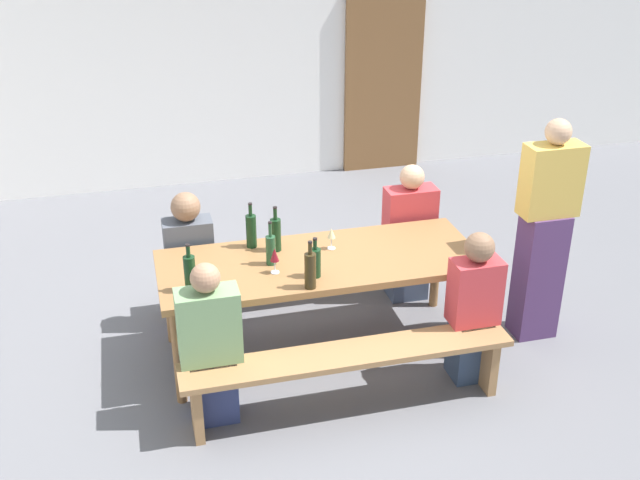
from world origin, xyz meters
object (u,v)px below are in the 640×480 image
at_px(wine_glass_0, 331,234).
at_px(seated_guest_near_0, 211,348).
at_px(wine_bottle_3, 251,230).
at_px(wine_glass_1, 275,256).
at_px(seated_guest_near_1, 473,310).
at_px(seated_guest_far_0, 190,263).
at_px(wine_bottle_5, 190,273).
at_px(tasting_table, 320,268).
at_px(wine_bottle_2, 271,249).
at_px(bench_far, 297,261).
at_px(seated_guest_far_1, 409,236).
at_px(standing_host, 544,236).
at_px(wine_bottle_0, 315,262).
at_px(wine_bottle_4, 276,234).
at_px(bench_near, 348,364).
at_px(wine_bottle_1, 310,270).
at_px(wooden_door, 383,80).

relative_size(wine_glass_0, seated_guest_near_0, 0.14).
height_order(wine_bottle_3, wine_glass_1, wine_bottle_3).
bearing_deg(seated_guest_near_1, seated_guest_far_0, 56.78).
bearing_deg(seated_guest_near_0, wine_bottle_5, 10.20).
xyz_separation_m(tasting_table, wine_bottle_2, (-0.35, 0.02, 0.19)).
bearing_deg(bench_far, wine_glass_1, -112.14).
distance_m(seated_guest_far_1, standing_host, 1.11).
distance_m(seated_guest_near_0, seated_guest_near_1, 1.78).
xyz_separation_m(wine_bottle_0, seated_guest_far_1, (0.99, 0.82, -0.31)).
height_order(wine_bottle_3, wine_bottle_4, wine_bottle_3).
xyz_separation_m(tasting_table, wine_bottle_0, (-0.09, -0.23, 0.18)).
relative_size(tasting_table, seated_guest_far_0, 2.05).
height_order(wine_bottle_2, wine_bottle_3, wine_bottle_3).
relative_size(wine_bottle_4, wine_bottle_5, 1.01).
bearing_deg(wine_glass_0, standing_host, -12.30).
height_order(bench_near, wine_bottle_3, wine_bottle_3).
distance_m(wine_glass_0, standing_host, 1.55).
distance_m(bench_near, wine_bottle_2, 0.97).
height_order(seated_guest_near_1, seated_guest_far_0, seated_guest_near_1).
relative_size(wine_bottle_1, wine_glass_1, 1.80).
height_order(tasting_table, bench_far, tasting_table).
height_order(seated_guest_far_1, standing_host, standing_host).
height_order(wine_bottle_4, wine_bottle_5, wine_bottle_4).
distance_m(bench_far, seated_guest_near_0, 1.59).
xyz_separation_m(seated_guest_far_0, seated_guest_far_1, (1.76, 0.00, 0.01)).
height_order(wine_bottle_3, wine_glass_0, wine_bottle_3).
relative_size(seated_guest_near_0, seated_guest_near_1, 1.01).
bearing_deg(wine_glass_0, seated_guest_far_0, 155.68).
distance_m(wine_bottle_2, seated_guest_near_1, 1.44).
height_order(wine_bottle_5, standing_host, standing_host).
bearing_deg(wine_bottle_2, wine_bottle_1, -64.47).
distance_m(wooden_door, wine_bottle_4, 3.83).
bearing_deg(tasting_table, wine_bottle_0, -112.01).
height_order(wine_bottle_0, seated_guest_far_0, seated_guest_far_0).
xyz_separation_m(tasting_table, wine_bottle_3, (-0.43, 0.32, 0.20)).
xyz_separation_m(wooden_door, standing_host, (-0.02, -3.72, -0.23)).
xyz_separation_m(wine_bottle_5, standing_host, (2.56, 0.03, -0.06)).
distance_m(wine_bottle_2, wine_bottle_4, 0.22).
relative_size(wine_bottle_2, wine_bottle_5, 0.95).
bearing_deg(wine_glass_1, wooden_door, 61.23).
distance_m(seated_guest_near_1, seated_guest_far_0, 2.14).
height_order(bench_near, seated_guest_far_0, seated_guest_far_0).
bearing_deg(seated_guest_far_1, wine_glass_0, -60.03).
xyz_separation_m(wine_bottle_2, wine_bottle_5, (-0.58, -0.24, 0.02)).
height_order(wine_bottle_4, wine_glass_0, wine_bottle_4).
xyz_separation_m(wine_glass_0, seated_guest_near_1, (0.80, -0.73, -0.33)).
height_order(wine_glass_0, wine_glass_1, wine_glass_1).
height_order(wine_bottle_0, wine_glass_0, wine_bottle_0).
relative_size(wine_bottle_5, seated_guest_far_1, 0.29).
relative_size(wooden_door, standing_host, 1.23).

